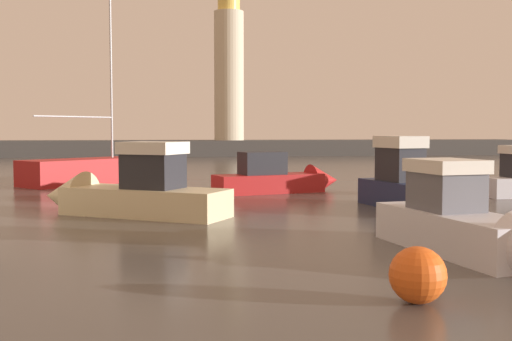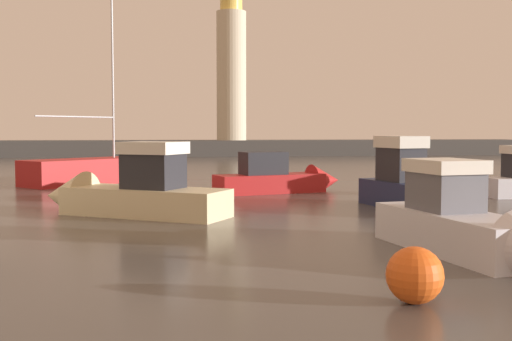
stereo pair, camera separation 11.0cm
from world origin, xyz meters
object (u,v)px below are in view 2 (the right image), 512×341
object	(u,v)px
motorboat_6	(284,179)
mooring_buoy	(415,275)
sailboat_moored	(101,170)
motorboat_4	(123,193)
motorboat_1	(414,186)
lighthouse	(231,66)
motorboat_3	(473,227)

from	to	relation	value
motorboat_6	mooring_buoy	world-z (taller)	motorboat_6
sailboat_moored	mooring_buoy	bearing A→B (deg)	-72.71
motorboat_4	motorboat_1	bearing A→B (deg)	-1.34
lighthouse	sailboat_moored	size ratio (longest dim) A/B	1.29
motorboat_4	mooring_buoy	xyz separation A→B (m)	(5.79, -12.14, -0.27)
lighthouse	motorboat_6	world-z (taller)	lighthouse
motorboat_1	mooring_buoy	world-z (taller)	motorboat_1
lighthouse	motorboat_4	bearing A→B (deg)	-99.58
motorboat_3	motorboat_1	bearing A→B (deg)	77.00
motorboat_1	motorboat_3	xyz separation A→B (m)	(-1.94, -8.40, -0.17)
mooring_buoy	lighthouse	bearing A→B (deg)	87.47
motorboat_3	mooring_buoy	world-z (taller)	motorboat_3
motorboat_6	sailboat_moored	bearing A→B (deg)	144.19
motorboat_4	sailboat_moored	distance (m)	13.93
lighthouse	motorboat_6	size ratio (longest dim) A/B	2.77
motorboat_4	motorboat_6	distance (m)	9.94
motorboat_6	mooring_buoy	size ratio (longest dim) A/B	6.70
motorboat_6	sailboat_moored	xyz separation A→B (m)	(-9.26, 6.68, 0.10)
motorboat_4	mooring_buoy	size ratio (longest dim) A/B	7.33
motorboat_4	sailboat_moored	world-z (taller)	sailboat_moored
motorboat_1	motorboat_4	bearing A→B (deg)	178.66
motorboat_4	mooring_buoy	bearing A→B (deg)	-64.51
motorboat_3	sailboat_moored	world-z (taller)	sailboat_moored
motorboat_6	motorboat_3	bearing A→B (deg)	-84.21
lighthouse	motorboat_6	xyz separation A→B (m)	(-1.58, -43.66, -9.75)
lighthouse	mooring_buoy	world-z (taller)	lighthouse
motorboat_1	sailboat_moored	world-z (taller)	sailboat_moored
sailboat_moored	mooring_buoy	size ratio (longest dim) A/B	14.43
motorboat_1	mooring_buoy	xyz separation A→B (m)	(-4.74, -11.89, -0.40)
motorboat_1	mooring_buoy	size ratio (longest dim) A/B	6.07
motorboat_4	motorboat_6	size ratio (longest dim) A/B	1.09
motorboat_6	sailboat_moored	size ratio (longest dim) A/B	0.46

